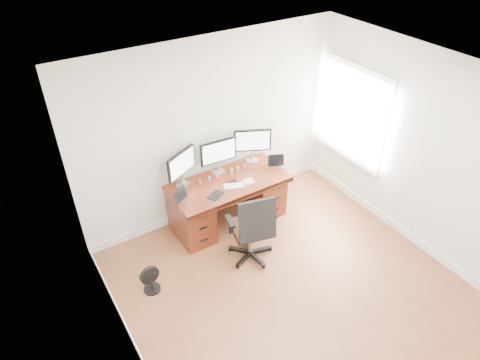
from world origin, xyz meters
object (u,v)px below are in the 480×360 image
keyboard (234,186)px  desk (228,199)px  office_chair (252,238)px  floor_fan (151,280)px  monitor_center (219,153)px

keyboard → desk: bearing=111.1°
office_chair → floor_fan: size_ratio=2.95×
floor_fan → monitor_center: size_ratio=0.68×
keyboard → monitor_center: bearing=111.1°
office_chair → desk: bearing=95.1°
desk → monitor_center: (-0.00, 0.24, 0.68)m
office_chair → keyboard: 0.78m
desk → office_chair: 0.85m
desk → floor_fan: size_ratio=4.56×
desk → monitor_center: bearing=90.0°
floor_fan → monitor_center: monitor_center is taller
floor_fan → monitor_center: 1.96m
office_chair → monitor_center: bearing=97.1°
floor_fan → keyboard: keyboard is taller
office_chair → floor_fan: 1.40m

